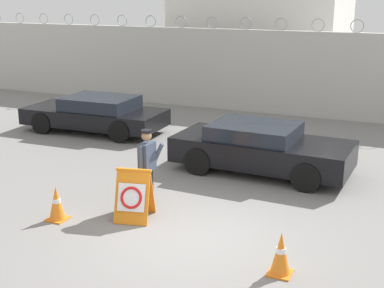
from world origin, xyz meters
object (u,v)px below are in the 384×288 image
(barricade_sign, at_px, (134,195))
(security_guard, at_px, (147,164))
(parked_car_front_coupe, at_px, (96,114))
(traffic_cone_near, at_px, (281,254))
(traffic_cone_mid, at_px, (57,203))
(parked_car_rear_sedan, at_px, (260,148))

(barricade_sign, bearing_deg, security_guard, 83.31)
(parked_car_front_coupe, bearing_deg, traffic_cone_near, 138.27)
(traffic_cone_mid, relative_size, parked_car_front_coupe, 0.15)
(traffic_cone_near, bearing_deg, parked_car_front_coupe, 140.29)
(traffic_cone_mid, bearing_deg, parked_car_rear_sedan, 57.87)
(traffic_cone_mid, bearing_deg, parked_car_front_coupe, 117.42)
(traffic_cone_mid, relative_size, parked_car_rear_sedan, 0.16)
(barricade_sign, bearing_deg, traffic_cone_near, -29.34)
(security_guard, bearing_deg, traffic_cone_near, -114.04)
(barricade_sign, xyz_separation_m, parked_car_rear_sedan, (1.47, 3.92, 0.12))
(barricade_sign, distance_m, parked_car_rear_sedan, 4.19)
(traffic_cone_mid, xyz_separation_m, parked_car_front_coupe, (-3.31, 6.38, 0.26))
(traffic_cone_mid, bearing_deg, barricade_sign, 25.45)
(security_guard, xyz_separation_m, traffic_cone_mid, (-1.33, -1.43, -0.59))
(parked_car_front_coupe, bearing_deg, traffic_cone_mid, 115.40)
(parked_car_front_coupe, height_order, parked_car_rear_sedan, parked_car_rear_sedan)
(security_guard, relative_size, parked_car_front_coupe, 0.36)
(traffic_cone_near, xyz_separation_m, traffic_cone_mid, (-4.73, 0.29, -0.01))
(security_guard, relative_size, traffic_cone_mid, 2.37)
(security_guard, distance_m, traffic_cone_near, 3.85)
(parked_car_rear_sedan, bearing_deg, traffic_cone_mid, -120.00)
(traffic_cone_near, distance_m, parked_car_rear_sedan, 5.23)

